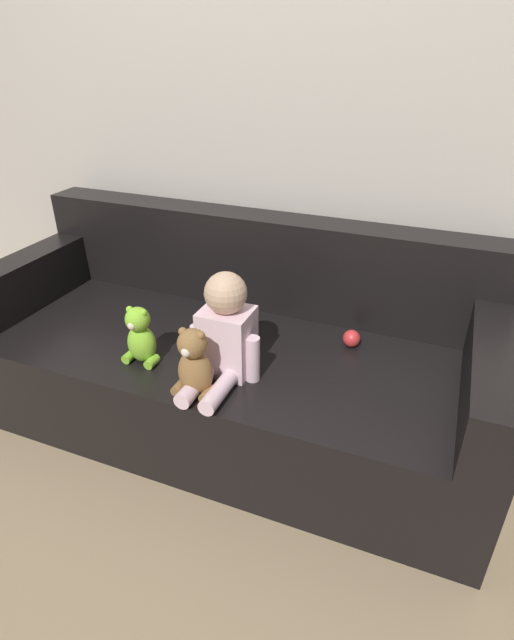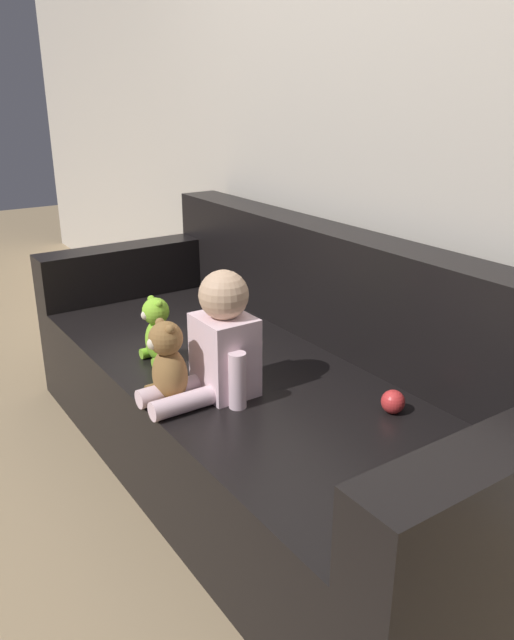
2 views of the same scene
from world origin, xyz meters
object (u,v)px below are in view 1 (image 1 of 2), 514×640
at_px(person_baby, 225,334).
at_px(plush_toy_side, 140,337).
at_px(couch, 233,357).
at_px(toy_ball, 352,338).
at_px(teddy_bear_brown, 194,364).

relative_size(person_baby, plush_toy_side, 1.69).
height_order(couch, toy_ball, couch).
bearing_deg(plush_toy_side, toy_ball, 29.56).
relative_size(couch, plush_toy_side, 9.14).
bearing_deg(plush_toy_side, couch, 54.19).
distance_m(couch, person_baby, 0.41).
xyz_separation_m(teddy_bear_brown, toy_ball, (0.45, 0.52, -0.09)).
height_order(teddy_bear_brown, toy_ball, teddy_bear_brown).
distance_m(person_baby, plush_toy_side, 0.35).
bearing_deg(teddy_bear_brown, toy_ball, 49.49).
relative_size(plush_toy_side, toy_ball, 3.30).
relative_size(couch, toy_ball, 30.20).
distance_m(couch, teddy_bear_brown, 0.50).
bearing_deg(toy_ball, plush_toy_side, -150.44).
distance_m(teddy_bear_brown, toy_ball, 0.69).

